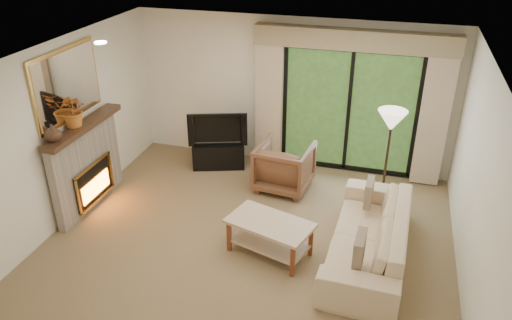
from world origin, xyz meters
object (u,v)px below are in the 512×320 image
(coffee_table, at_px, (270,237))
(armchair, at_px, (284,166))
(sofa, at_px, (369,235))
(media_console, at_px, (219,154))

(coffee_table, bearing_deg, armchair, 113.53)
(armchair, height_order, sofa, armchair)
(armchair, relative_size, sofa, 0.36)
(coffee_table, bearing_deg, media_console, 141.35)
(media_console, xyz_separation_m, armchair, (1.29, -0.43, 0.17))
(media_console, bearing_deg, coffee_table, -74.09)
(armchair, distance_m, coffee_table, 1.76)
(coffee_table, bearing_deg, sofa, 28.79)
(media_console, relative_size, armchair, 1.05)
(sofa, xyz_separation_m, coffee_table, (-1.27, -0.27, -0.10))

